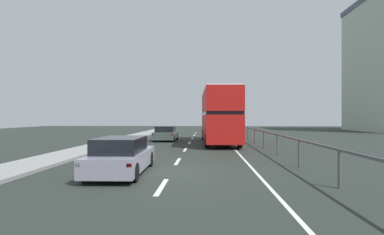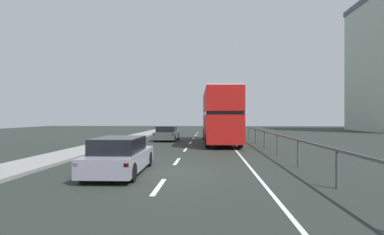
{
  "view_description": "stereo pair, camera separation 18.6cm",
  "coord_description": "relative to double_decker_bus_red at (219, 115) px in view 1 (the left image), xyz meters",
  "views": [
    {
      "loc": [
        1.35,
        -11.51,
        2.14
      ],
      "look_at": [
        0.52,
        6.31,
        2.12
      ],
      "focal_mm": 27.65,
      "sensor_mm": 36.0,
      "label": 1
    },
    {
      "loc": [
        1.54,
        -11.5,
        2.14
      ],
      "look_at": [
        0.52,
        6.31,
        2.12
      ],
      "focal_mm": 27.65,
      "sensor_mm": 36.0,
      "label": 2
    }
  ],
  "objects": [
    {
      "name": "sedan_car_ahead",
      "position": [
        -4.72,
        2.51,
        -1.67
      ],
      "size": [
        1.91,
        4.11,
        1.34
      ],
      "rotation": [
        0.0,
        0.0,
        -0.01
      ],
      "color": "#424F4C",
      "rests_on": "ground"
    },
    {
      "name": "lane_paint_markings",
      "position": [
        -0.35,
        -4.16,
        -2.32
      ],
      "size": [
        3.43,
        46.0,
        0.01
      ],
      "color": "silver",
      "rests_on": "ground"
    },
    {
      "name": "double_decker_bus_red",
      "position": [
        0.0,
        0.0,
        0.0
      ],
      "size": [
        2.91,
        10.52,
        4.34
      ],
      "rotation": [
        0.0,
        0.0,
        0.04
      ],
      "color": "#B21613",
      "rests_on": "ground"
    },
    {
      "name": "hatchback_car_near",
      "position": [
        -4.28,
        -13.18,
        -1.66
      ],
      "size": [
        1.93,
        4.58,
        1.38
      ],
      "rotation": [
        0.0,
        0.0,
        0.03
      ],
      "color": "gray",
      "rests_on": "ground"
    },
    {
      "name": "near_sidewalk_kerb",
      "position": [
        -8.72,
        -12.76,
        -2.25
      ],
      "size": [
        2.28,
        80.0,
        0.14
      ],
      "primitive_type": "cube",
      "color": "gray",
      "rests_on": "ground"
    },
    {
      "name": "ground_plane",
      "position": [
        -2.43,
        -12.76,
        -2.37
      ],
      "size": [
        75.29,
        120.0,
        0.1
      ],
      "primitive_type": "cube",
      "color": "#252C27"
    },
    {
      "name": "bridge_side_railing",
      "position": [
        2.93,
        -3.76,
        -1.35
      ],
      "size": [
        0.1,
        42.0,
        1.19
      ],
      "color": "#4D4D50",
      "rests_on": "ground"
    }
  ]
}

